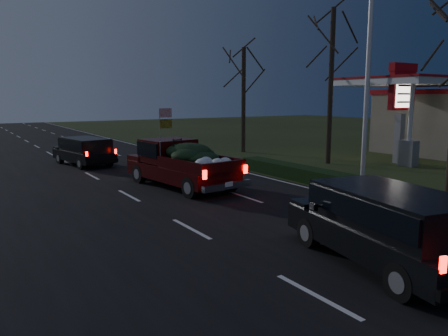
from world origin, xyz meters
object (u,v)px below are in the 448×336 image
gas_price_pylon (402,96)px  rear_suv (389,220)px  lead_suv (84,149)px  light_pole (369,54)px  pickup_truck (181,161)px

gas_price_pylon → rear_suv: (-13.64, -9.72, -2.71)m
lead_suv → light_pole: bearing=-62.6°
light_pole → gas_price_pylon: (6.50, 2.99, -1.71)m
pickup_truck → light_pole: bearing=-33.9°
gas_price_pylon → lead_suv: (-15.36, 8.62, -2.84)m
light_pole → rear_suv: size_ratio=1.77×
lead_suv → rear_suv: 18.41m
lead_suv → pickup_truck: bearing=-87.2°
light_pole → gas_price_pylon: light_pole is taller
pickup_truck → lead_suv: 8.29m
light_pole → lead_suv: size_ratio=2.02×
gas_price_pylon → pickup_truck: gas_price_pylon is taller
light_pole → pickup_truck: light_pole is taller
light_pole → pickup_truck: (-7.02, 3.52, -4.39)m
gas_price_pylon → rear_suv: size_ratio=1.07×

